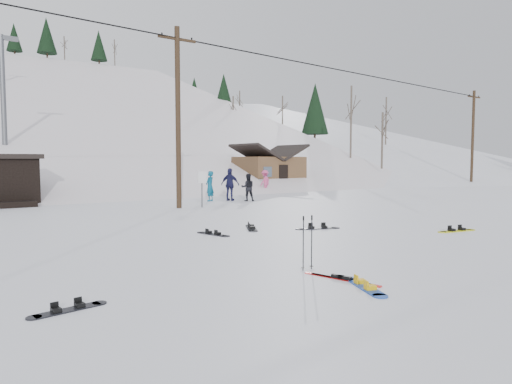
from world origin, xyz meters
TOP-DOWN VIEW (x-y plane):
  - ground at (0.00, 0.00)m, footprint 200.00×200.00m
  - ski_slope at (0.00, 55.00)m, footprint 60.00×85.24m
  - ridge_right at (38.00, 50.00)m, footprint 45.66×93.98m
  - treeline_right at (36.00, 42.00)m, footprint 20.00×60.00m
  - utility_pole at (2.00, 14.00)m, footprint 2.00×0.26m
  - utility_pole_right at (34.00, 17.00)m, footprint 2.00×0.26m
  - trail_sign at (3.10, 13.58)m, footprint 0.50×0.09m
  - lift_hut at (-5.00, 20.94)m, footprint 3.40×4.10m
  - lift_tower_near at (-4.00, 30.00)m, footprint 2.20×0.36m
  - cabin at (15.00, 24.00)m, footprint 5.39×4.40m
  - hero_snowboard at (-1.34, -1.29)m, footprint 0.74×1.40m
  - hero_skis at (-1.30, -0.64)m, footprint 0.55×1.68m
  - ski_poles at (-1.29, 0.41)m, footprint 0.33×0.09m
  - board_scatter_a at (-6.29, 0.51)m, footprint 1.27×0.39m
  - board_scatter_b at (-0.67, 5.75)m, footprint 0.56×1.37m
  - board_scatter_d at (2.97, 4.73)m, footprint 1.54×0.80m
  - board_scatter_e at (6.48, 1.62)m, footprint 1.57×0.55m
  - board_scatter_f at (1.09, 6.13)m, footprint 0.94×1.48m
  - skier_teal at (5.14, 16.45)m, footprint 0.78×0.71m
  - skier_dark at (7.03, 15.25)m, footprint 0.98×0.91m
  - skier_pink at (11.97, 20.35)m, footprint 1.25×1.02m
  - skier_navy at (6.28, 16.02)m, footprint 1.05×1.20m

SIDE VIEW (x-z plane):
  - ski_slope at x=0.00m, z-range -44.99..20.99m
  - ridge_right at x=38.00m, z-range -38.30..16.30m
  - ground at x=0.00m, z-range 0.00..0.00m
  - treeline_right at x=36.00m, z-range -5.00..5.00m
  - board_scatter_a at x=-6.29m, z-range -0.02..0.07m
  - board_scatter_b at x=-0.67m, z-range -0.02..0.07m
  - hero_skis at x=-1.30m, z-range -0.02..0.07m
  - hero_snowboard at x=-1.34m, z-range -0.03..0.08m
  - board_scatter_e at x=6.48m, z-range -0.03..0.08m
  - board_scatter_f at x=1.09m, z-range -0.03..0.09m
  - board_scatter_d at x=2.97m, z-range -0.03..0.09m
  - ski_poles at x=-1.29m, z-range 0.01..1.22m
  - skier_dark at x=7.03m, z-range 0.00..1.62m
  - skier_pink at x=11.97m, z-range 0.00..1.69m
  - skier_teal at x=5.14m, z-range 0.00..1.78m
  - skier_navy at x=6.28m, z-range 0.00..1.94m
  - trail_sign at x=3.10m, z-range 0.35..2.20m
  - lift_hut at x=-5.00m, z-range -0.01..2.74m
  - cabin at x=15.00m, z-range -0.40..3.37m
  - utility_pole at x=2.00m, z-range 0.18..9.18m
  - utility_pole_right at x=34.00m, z-range 0.18..9.18m
  - lift_tower_near at x=-4.00m, z-range 3.86..11.86m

